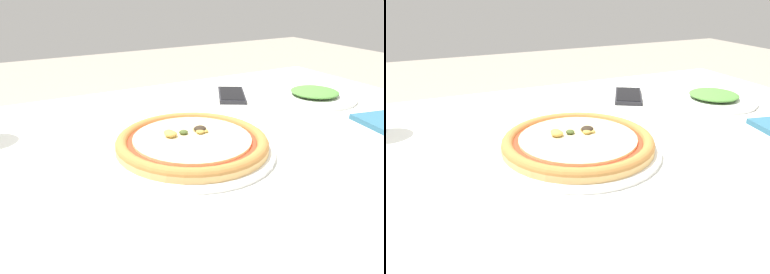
# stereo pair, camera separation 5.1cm
# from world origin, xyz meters

# --- Properties ---
(dining_table) EXTENTS (1.43, 0.93, 0.71)m
(dining_table) POSITION_xyz_m (0.00, 0.00, 0.63)
(dining_table) COLOR #997047
(dining_table) RESTS_ON ground_plane
(pizza_plate) EXTENTS (0.31, 0.31, 0.04)m
(pizza_plate) POSITION_xyz_m (0.01, -0.01, 0.73)
(pizza_plate) COLOR white
(pizza_plate) RESTS_ON dining_table
(cell_phone) EXTENTS (0.13, 0.16, 0.01)m
(cell_phone) POSITION_xyz_m (0.27, 0.25, 0.72)
(cell_phone) COLOR #232328
(cell_phone) RESTS_ON dining_table
(side_plate) EXTENTS (0.22, 0.22, 0.03)m
(side_plate) POSITION_xyz_m (0.46, 0.13, 0.72)
(side_plate) COLOR white
(side_plate) RESTS_ON dining_table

